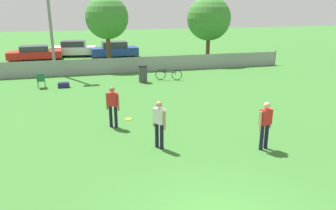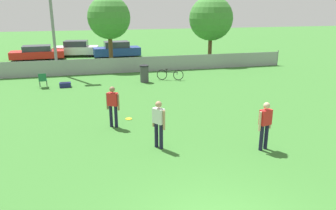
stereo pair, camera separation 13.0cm
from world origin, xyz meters
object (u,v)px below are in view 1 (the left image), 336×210
object	(u,v)px
tree_far_right	(209,19)
bicycle_sideline	(169,75)
player_defender_red	(113,104)
parked_car_red	(35,53)
player_thrower_red	(265,122)
frisbee_disc	(128,119)
tree_near_pole	(107,18)
parked_car_blue	(114,50)
gear_bag_sideline	(64,85)
player_receiver_white	(159,121)
trash_bin	(143,74)
folding_chair_sideline	(41,80)
parked_car_white	(74,49)

from	to	relation	value
tree_far_right	bicycle_sideline	xyz separation A→B (m)	(-4.96, -5.78, -3.26)
player_defender_red	parked_car_red	bearing A→B (deg)	136.43
player_defender_red	player_thrower_red	bearing A→B (deg)	-4.70
frisbee_disc	tree_far_right	bearing A→B (deg)	55.90
tree_near_pole	parked_car_blue	distance (m)	6.16
frisbee_disc	parked_car_blue	xyz separation A→B (m)	(1.27, 17.56, 0.68)
frisbee_disc	gear_bag_sideline	xyz separation A→B (m)	(-2.90, 6.59, 0.13)
tree_far_right	player_receiver_white	xyz separation A→B (m)	(-8.00, -15.90, -2.64)
bicycle_sideline	gear_bag_sideline	bearing A→B (deg)	-157.18
tree_near_pole	player_thrower_red	distance (m)	17.15
bicycle_sideline	trash_bin	size ratio (longest dim) A/B	1.54
player_thrower_red	folding_chair_sideline	bearing A→B (deg)	110.98
gear_bag_sideline	parked_car_red	bearing A→B (deg)	104.31
tree_far_right	player_receiver_white	world-z (taller)	tree_far_right
player_thrower_red	parked_car_red	bearing A→B (deg)	98.35
tree_near_pole	player_receiver_white	size ratio (longest dim) A/B	3.23
tree_far_right	parked_car_blue	distance (m)	9.27
tree_far_right	parked_car_red	bearing A→B (deg)	161.14
gear_bag_sideline	frisbee_disc	bearing A→B (deg)	-66.21
player_receiver_white	parked_car_white	distance (m)	22.57
tree_far_right	frisbee_disc	distance (m)	15.78
folding_chair_sideline	gear_bag_sideline	xyz separation A→B (m)	(1.25, -0.19, -0.35)
folding_chair_sideline	player_thrower_red	bearing A→B (deg)	124.47
tree_far_right	frisbee_disc	world-z (taller)	tree_far_right
tree_far_right	bicycle_sideline	bearing A→B (deg)	-130.65
tree_near_pole	parked_car_white	size ratio (longest dim) A/B	1.28
tree_near_pole	folding_chair_sideline	xyz separation A→B (m)	(-4.46, -5.54, -3.27)
player_thrower_red	trash_bin	size ratio (longest dim) A/B	1.56
bicycle_sideline	frisbee_disc	bearing A→B (deg)	-98.05
bicycle_sideline	parked_car_white	size ratio (longest dim) A/B	0.39
gear_bag_sideline	parked_car_blue	xyz separation A→B (m)	(4.17, 10.98, 0.54)
gear_bag_sideline	parked_car_red	size ratio (longest dim) A/B	0.14
parked_car_blue	player_receiver_white	bearing A→B (deg)	-94.42
player_receiver_white	parked_car_white	bearing A→B (deg)	152.89
gear_bag_sideline	parked_car_blue	bearing A→B (deg)	69.21
folding_chair_sideline	trash_bin	bearing A→B (deg)	177.82
player_thrower_red	frisbee_disc	size ratio (longest dim) A/B	5.81
folding_chair_sideline	tree_near_pole	bearing A→B (deg)	-131.09
player_receiver_white	player_thrower_red	xyz separation A→B (m)	(3.41, -1.00, 0.00)
player_defender_red	trash_bin	distance (m)	8.01
tree_near_pole	trash_bin	distance (m)	6.61
parked_car_white	tree_far_right	bearing A→B (deg)	-22.42
parked_car_red	parked_car_blue	world-z (taller)	parked_car_blue
player_defender_red	folding_chair_sideline	distance (m)	8.32
tree_near_pole	parked_car_blue	xyz separation A→B (m)	(0.95, 5.24, -3.08)
tree_far_right	player_receiver_white	bearing A→B (deg)	-116.69
player_thrower_red	player_defender_red	bearing A→B (deg)	128.41
trash_bin	gear_bag_sideline	bearing A→B (deg)	-177.67
frisbee_disc	parked_car_white	bearing A→B (deg)	97.11
folding_chair_sideline	parked_car_white	world-z (taller)	parked_car_white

